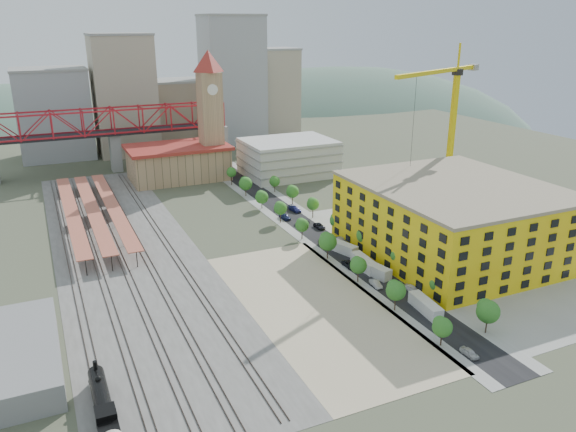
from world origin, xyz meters
name	(u,v)px	position (x,y,z in m)	size (l,w,h in m)	color
ground	(275,251)	(0.00, 0.00, 0.00)	(400.00, 400.00, 0.00)	#474C38
ballast_strip	(125,250)	(-36.00, 17.50, 0.03)	(36.00, 165.00, 0.06)	#605E59
dirt_lot	(315,306)	(-4.00, -31.50, 0.03)	(28.00, 67.00, 0.06)	tan
street_asphalt	(304,225)	(16.00, 15.00, 0.03)	(12.00, 170.00, 0.06)	black
sidewalk_west	(287,228)	(10.50, 15.00, 0.02)	(3.00, 170.00, 0.04)	gray
sidewalk_east	(320,223)	(21.50, 15.00, 0.02)	(3.00, 170.00, 0.04)	gray
construction_pad	(459,251)	(45.00, -20.00, 0.03)	(50.00, 90.00, 0.06)	gray
rail_tracks	(118,251)	(-37.80, 17.50, 0.15)	(26.56, 160.00, 0.18)	#382B23
platform_canopies	(92,209)	(-41.00, 45.00, 3.99)	(16.00, 80.00, 4.12)	#B95B47
station_hall	(178,162)	(-5.00, 82.00, 6.67)	(38.00, 24.00, 13.10)	tan
clock_tower	(210,103)	(8.00, 79.99, 28.70)	(12.00, 12.00, 52.00)	tan
parking_garage	(288,158)	(36.00, 70.00, 7.00)	(34.00, 26.00, 14.00)	silver
truss_bridge	(113,125)	(-25.00, 105.00, 18.86)	(94.00, 9.60, 25.60)	gray
construction_building	(454,219)	(42.00, -20.00, 9.41)	(44.60, 50.60, 18.80)	#FFF415
street_trees	(319,236)	(16.00, 5.00, 0.00)	(15.40, 124.40, 8.00)	#1F601D
skyline	(171,99)	(7.47, 142.31, 22.81)	(133.00, 46.00, 60.00)	#9EA0A3
distant_hills	(194,217)	(45.28, 260.00, -79.54)	(647.00, 264.00, 227.00)	#4C6B59
locomotive	(104,409)	(-50.00, -50.49, 2.13)	(2.96, 22.80, 5.70)	black
tower_crane	(449,111)	(62.44, 9.63, 31.93)	(44.88, 21.51, 51.75)	yellow
site_trailer_a	(425,306)	(16.00, -43.14, 1.34)	(2.58, 9.79, 2.68)	silver
site_trailer_b	(373,269)	(16.00, -23.00, 1.36)	(2.62, 9.95, 2.72)	silver
site_trailer_c	(365,263)	(16.00, -19.07, 1.37)	(2.64, 10.04, 2.75)	silver
site_trailer_d	(341,247)	(16.00, -7.54, 1.33)	(2.55, 9.70, 2.66)	silver
car_0	(469,353)	(13.00, -60.00, 0.67)	(1.59, 3.95, 1.35)	#BABABA
car_1	(376,284)	(13.00, -28.83, 0.70)	(1.49, 4.26, 1.40)	#9F9EA4
car_2	(350,265)	(13.00, -17.12, 0.70)	(2.33, 5.06, 1.41)	black
car_3	(285,217)	(13.00, 22.34, 0.72)	(2.03, 4.99, 1.45)	navy
car_4	(412,289)	(19.00, -34.47, 0.74)	(1.75, 4.36, 1.48)	white
car_5	(341,241)	(19.00, -1.93, 0.70)	(1.49, 4.27, 1.41)	gray
car_6	(319,226)	(19.00, 10.68, 0.67)	(2.21, 4.80, 1.33)	black
car_7	(295,209)	(19.00, 27.74, 0.79)	(2.22, 5.47, 1.59)	navy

